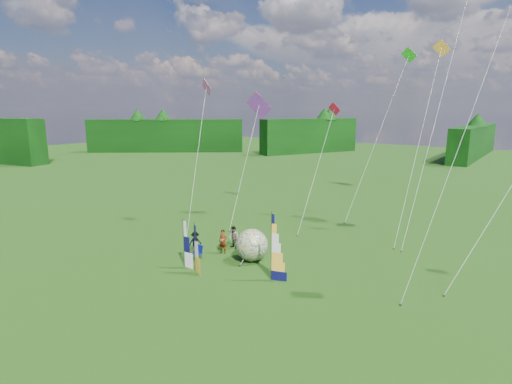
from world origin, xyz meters
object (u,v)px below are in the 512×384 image
Objects in this scene: spectator_b at (234,238)px; kite_whale at (440,97)px; side_banner_far at (184,244)px; bol_inflatable at (252,245)px; spectator_a at (223,242)px; side_banner_left at (195,248)px; spectator_d at (252,241)px; feather_banner_main at (271,247)px; camp_chair at (197,253)px; spectator_c at (195,243)px.

spectator_b is 0.08× the size of kite_whale.
side_banner_far is 1.43× the size of bol_inflatable.
spectator_a is 1.29m from spectator_b.
kite_whale is (10.53, 18.85, 10.23)m from side_banner_left.
spectator_d is (1.98, 5.25, -0.81)m from side_banner_far.
spectator_b is at bearing 83.61° from side_banner_far.
feather_banner_main is 4.13× the size of camp_chair.
side_banner_left reaches higher than spectator_c.
bol_inflatable is 0.10× the size of kite_whale.
side_banner_left is 0.14× the size of kite_whale.
spectator_a is 2.24m from spectator_d.
kite_whale is at bearing 65.18° from spectator_b.
camp_chair is (-0.65, -3.44, -0.38)m from spectator_b.
camp_chair is 0.05× the size of kite_whale.
feather_banner_main is 0.19× the size of kite_whale.
feather_banner_main reaches higher than side_banner_left.
side_banner_left is at bearing -10.83° from side_banner_far.
spectator_b is at bearing 55.13° from spectator_d.
spectator_a is 1.09× the size of spectator_c.
kite_whale reaches higher than spectator_a.
side_banner_left is 3.13× the size of camp_chair.
feather_banner_main is 2.50× the size of spectator_d.
feather_banner_main reaches higher than bol_inflatable.
spectator_c is 0.97× the size of spectator_d.
kite_whale is at bearing 59.61° from bol_inflatable.
spectator_d is at bearing 102.55° from side_banner_left.
kite_whale is at bearing 55.53° from side_banner_far.
bol_inflatable is 4.10m from camp_chair.
bol_inflatable is 1.34× the size of spectator_d.
spectator_b reaches higher than spectator_d.
feather_banner_main is 20.20m from kite_whale.
spectator_a is (-5.77, 1.84, -1.29)m from feather_banner_main.
feather_banner_main is at bearing 42.85° from side_banner_left.
spectator_c is (-7.47, 0.55, -1.36)m from feather_banner_main.
spectator_a is 1.74× the size of camp_chair.
bol_inflatable is at bearing -53.86° from spectator_c.
kite_whale is (11.79, 18.66, 10.22)m from side_banner_far.
spectator_c is at bearing 86.46° from spectator_d.
spectator_c is 0.07× the size of kite_whale.
bol_inflatable is (-3.07, 1.95, -1.03)m from feather_banner_main.
spectator_a is 2.29m from camp_chair.
spectator_a is at bearing -34.28° from spectator_c.
spectator_b is 1.06× the size of spectator_c.
bol_inflatable is at bearing -13.81° from spectator_a.
spectator_b is at bearing 156.39° from bol_inflatable.
spectator_b is (-0.89, 5.18, -0.77)m from side_banner_left.
kite_whale is at bearing 36.63° from spectator_a.
spectator_b is 3.09m from spectator_c.
side_banner_left is 2.59m from camp_chair.
side_banner_left is 1.96× the size of spectator_c.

